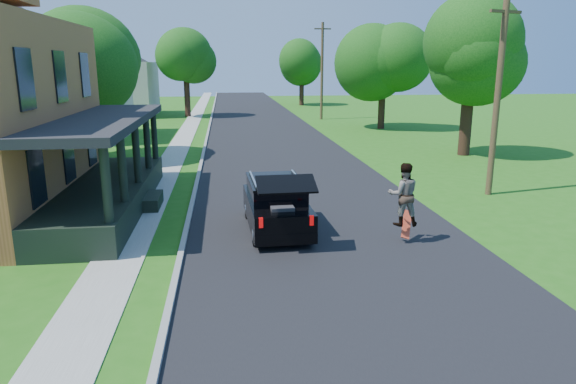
{
  "coord_description": "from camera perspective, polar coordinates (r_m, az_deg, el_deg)",
  "views": [
    {
      "loc": [
        -2.83,
        -11.44,
        4.78
      ],
      "look_at": [
        -1.06,
        3.0,
        1.15
      ],
      "focal_mm": 32.0,
      "sensor_mm": 36.0,
      "label": 1
    }
  ],
  "objects": [
    {
      "name": "sidewalk",
      "position": [
        31.92,
        -11.95,
        5.08
      ],
      "size": [
        1.3,
        120.0,
        0.03
      ],
      "primitive_type": "cube",
      "color": "gray",
      "rests_on": "ground"
    },
    {
      "name": "tree_right_far",
      "position": [
        62.57,
        1.5,
        14.43
      ],
      "size": [
        5.39,
        5.17,
        7.98
      ],
      "rotation": [
        0.0,
        0.0,
        0.06
      ],
      "color": "black",
      "rests_on": "ground"
    },
    {
      "name": "front_walk",
      "position": [
        19.27,
        -27.01,
        -1.93
      ],
      "size": [
        6.5,
        1.2,
        0.03
      ],
      "primitive_type": "cube",
      "color": "gray",
      "rests_on": "ground"
    },
    {
      "name": "utility_pole_far",
      "position": [
        46.33,
        3.8,
        13.35
      ],
      "size": [
        1.48,
        0.25,
        8.32
      ],
      "rotation": [
        0.0,
        0.0,
        0.06
      ],
      "color": "#462E20",
      "rests_on": "ground"
    },
    {
      "name": "neighbor_house_far",
      "position": [
        52.53,
        -19.2,
        12.59
      ],
      "size": [
        12.78,
        12.78,
        8.3
      ],
      "color": "beige",
      "rests_on": "ground"
    },
    {
      "name": "ground",
      "position": [
        12.71,
        6.46,
        -8.18
      ],
      "size": [
        140.0,
        140.0,
        0.0
      ],
      "primitive_type": "plane",
      "color": "#226213",
      "rests_on": "ground"
    },
    {
      "name": "tree_right_mid",
      "position": [
        40.02,
        10.53,
        14.6
      ],
      "size": [
        6.6,
        6.44,
        8.47
      ],
      "rotation": [
        0.0,
        0.0,
        0.18
      ],
      "color": "black",
      "rests_on": "ground"
    },
    {
      "name": "curb",
      "position": [
        31.82,
        -9.16,
        5.17
      ],
      "size": [
        0.15,
        120.0,
        0.12
      ],
      "primitive_type": "cube",
      "color": "gray",
      "rests_on": "ground"
    },
    {
      "name": "neighbor_house_mid",
      "position": [
        37.01,
        -24.31,
        11.88
      ],
      "size": [
        12.78,
        12.78,
        8.3
      ],
      "color": "beige",
      "rests_on": "ground"
    },
    {
      "name": "tree_left_mid",
      "position": [
        28.11,
        -21.21,
        14.35
      ],
      "size": [
        6.02,
        5.81,
        8.41
      ],
      "rotation": [
        0.0,
        0.0,
        0.08
      ],
      "color": "black",
      "rests_on": "ground"
    },
    {
      "name": "black_suv",
      "position": [
        15.09,
        -1.31,
        -1.44
      ],
      "size": [
        1.79,
        4.34,
        2.0
      ],
      "rotation": [
        0.0,
        0.0,
        0.04
      ],
      "color": "black",
      "rests_on": "ground"
    },
    {
      "name": "street",
      "position": [
        31.92,
        -1.85,
        5.37
      ],
      "size": [
        8.0,
        120.0,
        0.02
      ],
      "primitive_type": "cube",
      "color": "black",
      "rests_on": "ground"
    },
    {
      "name": "skateboarder",
      "position": [
        14.19,
        12.7,
        -0.25
      ],
      "size": [
        0.9,
        0.73,
        1.73
      ],
      "rotation": [
        0.0,
        0.0,
        3.04
      ],
      "color": "black",
      "rests_on": "ground"
    },
    {
      "name": "tree_right_near",
      "position": [
        29.17,
        19.63,
        14.55
      ],
      "size": [
        6.26,
        5.78,
        8.06
      ],
      "rotation": [
        0.0,
        0.0,
        0.31
      ],
      "color": "black",
      "rests_on": "ground"
    },
    {
      "name": "tree_left_far",
      "position": [
        49.64,
        -11.39,
        14.7
      ],
      "size": [
        5.32,
        5.08,
        8.24
      ],
      "rotation": [
        0.0,
        0.0,
        0.09
      ],
      "color": "black",
      "rests_on": "ground"
    },
    {
      "name": "utility_pole_near",
      "position": [
        20.33,
        22.27,
        9.86
      ],
      "size": [
        1.39,
        0.53,
        7.1
      ],
      "rotation": [
        0.0,
        0.0,
        0.31
      ],
      "color": "#462E20",
      "rests_on": "ground"
    },
    {
      "name": "skateboard",
      "position": [
        14.6,
        13.03,
        -3.6
      ],
      "size": [
        0.48,
        0.61,
        0.7
      ],
      "rotation": [
        0.0,
        0.0,
        -0.11
      ],
      "color": "#B72C0F",
      "rests_on": "ground"
    }
  ]
}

